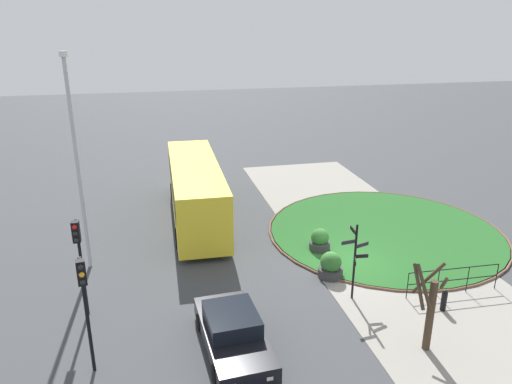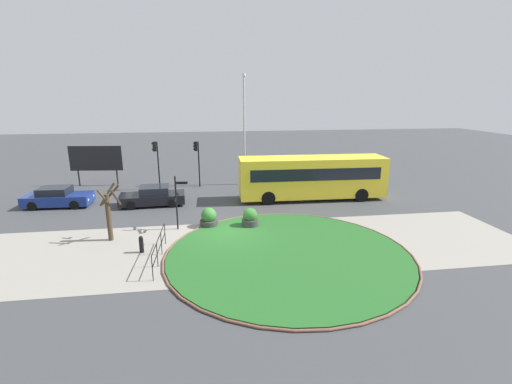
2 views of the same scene
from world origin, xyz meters
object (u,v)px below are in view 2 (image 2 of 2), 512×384
at_px(planter_near_signpost, 250,218).
at_px(billboard_left, 96,159).
at_px(lamppost_tall, 244,127).
at_px(bus_yellow, 312,177).
at_px(car_near_lane, 58,198).
at_px(traffic_light_far, 197,154).
at_px(signpost_directional, 176,199).
at_px(street_tree_bare, 109,211).
at_px(planter_kerbside, 209,218).
at_px(car_far_lane, 153,196).
at_px(traffic_light_near, 156,155).
at_px(bollard_foreground, 141,244).

bearing_deg(planter_near_signpost, billboard_left, 134.51).
height_order(lamppost_tall, billboard_left, lamppost_tall).
bearing_deg(bus_yellow, lamppost_tall, 131.70).
distance_m(car_near_lane, traffic_light_far, 10.93).
height_order(signpost_directional, car_near_lane, signpost_directional).
bearing_deg(planter_near_signpost, street_tree_bare, -173.16).
bearing_deg(planter_kerbside, car_near_lane, 151.94).
relative_size(planter_kerbside, street_tree_bare, 0.37).
bearing_deg(car_far_lane, lamppost_tall, -147.14).
distance_m(signpost_directional, planter_kerbside, 2.29).
distance_m(car_near_lane, planter_kerbside, 11.93).
bearing_deg(traffic_light_far, billboard_left, -9.54).
xyz_separation_m(lamppost_tall, planter_near_signpost, (-0.88, -10.64, -4.47)).
bearing_deg(car_far_lane, traffic_light_far, -125.32).
distance_m(traffic_light_near, planter_near_signpost, 12.04).
bearing_deg(billboard_left, street_tree_bare, -66.44).
relative_size(traffic_light_near, traffic_light_far, 1.03).
relative_size(car_near_lane, street_tree_bare, 1.44).
height_order(car_near_lane, billboard_left, billboard_left).
bearing_deg(traffic_light_far, car_near_lane, 25.50).
bearing_deg(planter_kerbside, car_far_lane, 127.94).
bearing_deg(planter_kerbside, signpost_directional, -172.89).
height_order(planter_kerbside, street_tree_bare, street_tree_bare).
bearing_deg(planter_near_signpost, signpost_directional, 177.78).
xyz_separation_m(signpost_directional, planter_near_signpost, (4.26, -0.17, -1.35)).
relative_size(bollard_foreground, car_near_lane, 0.20).
relative_size(planter_near_signpost, planter_kerbside, 1.00).
xyz_separation_m(signpost_directional, bollard_foreground, (-1.59, -3.04, -1.42)).
relative_size(bus_yellow, billboard_left, 2.45).
height_order(bus_yellow, street_tree_bare, bus_yellow).
height_order(bus_yellow, traffic_light_near, traffic_light_near).
distance_m(bollard_foreground, traffic_light_near, 12.98).
relative_size(car_near_lane, lamppost_tall, 0.48).
height_order(car_far_lane, planter_near_signpost, car_far_lane).
xyz_separation_m(traffic_light_near, traffic_light_far, (3.30, 0.52, -0.08)).
relative_size(traffic_light_near, planter_kerbside, 3.44).
bearing_deg(planter_kerbside, bus_yellow, 32.20).
distance_m(car_near_lane, lamppost_tall, 15.24).
xyz_separation_m(traffic_light_far, billboard_left, (-8.64, 1.67, -0.50)).
bearing_deg(car_near_lane, car_far_lane, -3.18).
bearing_deg(traffic_light_near, car_near_lane, 20.97).
height_order(bus_yellow, lamppost_tall, lamppost_tall).
xyz_separation_m(signpost_directional, car_near_lane, (-8.71, 5.84, -1.23)).
relative_size(planter_near_signpost, street_tree_bare, 0.37).
height_order(signpost_directional, lamppost_tall, lamppost_tall).
bearing_deg(bollard_foreground, planter_kerbside, 43.80).
height_order(car_far_lane, lamppost_tall, lamppost_tall).
height_order(car_near_lane, planter_near_signpost, car_near_lane).
xyz_separation_m(bus_yellow, street_tree_bare, (-13.12, -6.25, -0.08)).
relative_size(car_near_lane, traffic_light_far, 1.16).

